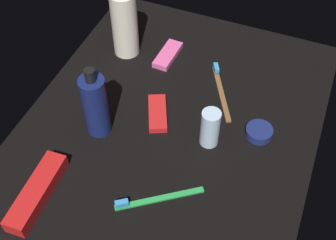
{
  "coord_description": "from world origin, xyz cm",
  "views": [
    {
      "loc": [
        -58.57,
        -23.53,
        78.09
      ],
      "look_at": [
        0.0,
        0.0,
        3.0
      ],
      "focal_mm": 48.06,
      "sensor_mm": 36.0,
      "label": 1
    }
  ],
  "objects_px": {
    "lotion_bottle": "(95,105)",
    "cream_tin_left": "(259,132)",
    "toothpaste_box_red": "(37,192)",
    "deodorant_stick": "(210,129)",
    "snack_bar_red": "(158,113)",
    "toothbrush_brown": "(221,89)",
    "bodywash_bottle": "(125,23)",
    "snack_bar_pink": "(168,55)",
    "toothbrush_green": "(154,199)"
  },
  "relations": [
    {
      "from": "lotion_bottle",
      "to": "toothpaste_box_red",
      "type": "distance_m",
      "value": 0.21
    },
    {
      "from": "bodywash_bottle",
      "to": "snack_bar_pink",
      "type": "xyz_separation_m",
      "value": [
        0.02,
        -0.11,
        -0.08
      ]
    },
    {
      "from": "lotion_bottle",
      "to": "toothbrush_brown",
      "type": "height_order",
      "value": "lotion_bottle"
    },
    {
      "from": "toothbrush_brown",
      "to": "toothbrush_green",
      "type": "bearing_deg",
      "value": 174.81
    },
    {
      "from": "cream_tin_left",
      "to": "snack_bar_pink",
      "type": "bearing_deg",
      "value": 59.99
    },
    {
      "from": "snack_bar_red",
      "to": "toothpaste_box_red",
      "type": "bearing_deg",
      "value": 129.73
    },
    {
      "from": "lotion_bottle",
      "to": "toothbrush_green",
      "type": "xyz_separation_m",
      "value": [
        -0.12,
        -0.18,
        -0.07
      ]
    },
    {
      "from": "toothpaste_box_red",
      "to": "deodorant_stick",
      "type": "bearing_deg",
      "value": -49.28
    },
    {
      "from": "toothbrush_green",
      "to": "snack_bar_pink",
      "type": "distance_m",
      "value": 0.42
    },
    {
      "from": "deodorant_stick",
      "to": "toothpaste_box_red",
      "type": "distance_m",
      "value": 0.37
    },
    {
      "from": "lotion_bottle",
      "to": "toothbrush_green",
      "type": "relative_size",
      "value": 1.17
    },
    {
      "from": "toothpaste_box_red",
      "to": "snack_bar_red",
      "type": "relative_size",
      "value": 1.69
    },
    {
      "from": "snack_bar_red",
      "to": "cream_tin_left",
      "type": "xyz_separation_m",
      "value": [
        0.03,
        -0.23,
        0.0
      ]
    },
    {
      "from": "lotion_bottle",
      "to": "snack_bar_pink",
      "type": "xyz_separation_m",
      "value": [
        0.28,
        -0.05,
        -0.07
      ]
    },
    {
      "from": "deodorant_stick",
      "to": "toothbrush_brown",
      "type": "bearing_deg",
      "value": 8.08
    },
    {
      "from": "lotion_bottle",
      "to": "cream_tin_left",
      "type": "distance_m",
      "value": 0.36
    },
    {
      "from": "deodorant_stick",
      "to": "snack_bar_red",
      "type": "xyz_separation_m",
      "value": [
        0.03,
        0.13,
        -0.04
      ]
    },
    {
      "from": "toothbrush_green",
      "to": "toothpaste_box_red",
      "type": "distance_m",
      "value": 0.23
    },
    {
      "from": "bodywash_bottle",
      "to": "snack_bar_red",
      "type": "xyz_separation_m",
      "value": [
        -0.18,
        -0.16,
        -0.08
      ]
    },
    {
      "from": "toothbrush_brown",
      "to": "snack_bar_pink",
      "type": "height_order",
      "value": "toothbrush_brown"
    },
    {
      "from": "lotion_bottle",
      "to": "cream_tin_left",
      "type": "xyz_separation_m",
      "value": [
        0.11,
        -0.33,
        -0.07
      ]
    },
    {
      "from": "toothbrush_brown",
      "to": "lotion_bottle",
      "type": "bearing_deg",
      "value": 134.68
    },
    {
      "from": "toothpaste_box_red",
      "to": "cream_tin_left",
      "type": "height_order",
      "value": "toothpaste_box_red"
    },
    {
      "from": "toothbrush_green",
      "to": "cream_tin_left",
      "type": "height_order",
      "value": "same"
    },
    {
      "from": "toothbrush_green",
      "to": "cream_tin_left",
      "type": "relative_size",
      "value": 2.58
    },
    {
      "from": "toothbrush_brown",
      "to": "snack_bar_red",
      "type": "xyz_separation_m",
      "value": [
        -0.13,
        0.11,
        0.0
      ]
    },
    {
      "from": "snack_bar_pink",
      "to": "deodorant_stick",
      "type": "bearing_deg",
      "value": -137.33
    },
    {
      "from": "lotion_bottle",
      "to": "snack_bar_red",
      "type": "bearing_deg",
      "value": -51.51
    },
    {
      "from": "bodywash_bottle",
      "to": "snack_bar_pink",
      "type": "bearing_deg",
      "value": -80.98
    },
    {
      "from": "bodywash_bottle",
      "to": "toothbrush_green",
      "type": "xyz_separation_m",
      "value": [
        -0.38,
        -0.24,
        -0.08
      ]
    },
    {
      "from": "toothpaste_box_red",
      "to": "snack_bar_red",
      "type": "xyz_separation_m",
      "value": [
        0.28,
        -0.14,
        -0.01
      ]
    },
    {
      "from": "toothbrush_green",
      "to": "snack_bar_red",
      "type": "distance_m",
      "value": 0.22
    },
    {
      "from": "lotion_bottle",
      "to": "deodorant_stick",
      "type": "height_order",
      "value": "lotion_bottle"
    },
    {
      "from": "bodywash_bottle",
      "to": "cream_tin_left",
      "type": "height_order",
      "value": "bodywash_bottle"
    },
    {
      "from": "lotion_bottle",
      "to": "deodorant_stick",
      "type": "relative_size",
      "value": 1.93
    },
    {
      "from": "deodorant_stick",
      "to": "toothpaste_box_red",
      "type": "relative_size",
      "value": 0.53
    },
    {
      "from": "deodorant_stick",
      "to": "toothpaste_box_red",
      "type": "xyz_separation_m",
      "value": [
        -0.25,
        0.27,
        -0.03
      ]
    },
    {
      "from": "lotion_bottle",
      "to": "snack_bar_red",
      "type": "relative_size",
      "value": 1.72
    },
    {
      "from": "snack_bar_red",
      "to": "toothbrush_brown",
      "type": "bearing_deg",
      "value": -64.89
    },
    {
      "from": "toothbrush_brown",
      "to": "cream_tin_left",
      "type": "xyz_separation_m",
      "value": [
        -0.1,
        -0.12,
        0.0
      ]
    },
    {
      "from": "deodorant_stick",
      "to": "toothbrush_brown",
      "type": "relative_size",
      "value": 0.56
    },
    {
      "from": "toothbrush_brown",
      "to": "snack_bar_red",
      "type": "distance_m",
      "value": 0.17
    },
    {
      "from": "bodywash_bottle",
      "to": "cream_tin_left",
      "type": "bearing_deg",
      "value": -110.48
    },
    {
      "from": "snack_bar_pink",
      "to": "cream_tin_left",
      "type": "bearing_deg",
      "value": -117.03
    },
    {
      "from": "toothbrush_green",
      "to": "snack_bar_red",
      "type": "relative_size",
      "value": 1.48
    },
    {
      "from": "bodywash_bottle",
      "to": "snack_bar_pink",
      "type": "distance_m",
      "value": 0.14
    },
    {
      "from": "toothbrush_green",
      "to": "toothbrush_brown",
      "type": "height_order",
      "value": "same"
    },
    {
      "from": "deodorant_stick",
      "to": "toothbrush_green",
      "type": "relative_size",
      "value": 0.6
    },
    {
      "from": "lotion_bottle",
      "to": "toothbrush_green",
      "type": "height_order",
      "value": "lotion_bottle"
    },
    {
      "from": "lotion_bottle",
      "to": "toothbrush_brown",
      "type": "xyz_separation_m",
      "value": [
        0.21,
        -0.22,
        -0.07
      ]
    }
  ]
}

